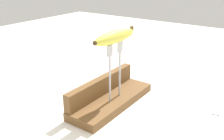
# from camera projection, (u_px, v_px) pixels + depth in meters

# --- Properties ---
(ground_plane) EXTENTS (3.00, 3.00, 0.00)m
(ground_plane) POSITION_uv_depth(u_px,v_px,m) (112.00, 104.00, 0.91)
(ground_plane) COLOR white
(wooden_board) EXTENTS (0.35, 0.12, 0.03)m
(wooden_board) POSITION_uv_depth(u_px,v_px,m) (112.00, 101.00, 0.91)
(wooden_board) COLOR brown
(wooden_board) RESTS_ON ground
(board_backstop) EXTENTS (0.34, 0.03, 0.06)m
(board_backstop) POSITION_uv_depth(u_px,v_px,m) (101.00, 86.00, 0.91)
(board_backstop) COLOR brown
(board_backstop) RESTS_ON wooden_board
(fork_stand_center) EXTENTS (0.08, 0.01, 0.19)m
(fork_stand_center) POSITION_uv_depth(u_px,v_px,m) (115.00, 66.00, 0.85)
(fork_stand_center) COLOR #B2B2B7
(fork_stand_center) RESTS_ON wooden_board
(banana_raised_center) EXTENTS (0.20, 0.05, 0.04)m
(banana_raised_center) POSITION_uv_depth(u_px,v_px,m) (115.00, 37.00, 0.82)
(banana_raised_center) COLOR #DBD147
(banana_raised_center) RESTS_ON fork_stand_center
(fork_fallen_near) EXTENTS (0.18, 0.05, 0.01)m
(fork_fallen_near) POSITION_uv_depth(u_px,v_px,m) (215.00, 119.00, 0.82)
(fork_fallen_near) COLOR #B2B2B7
(fork_fallen_near) RESTS_ON ground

